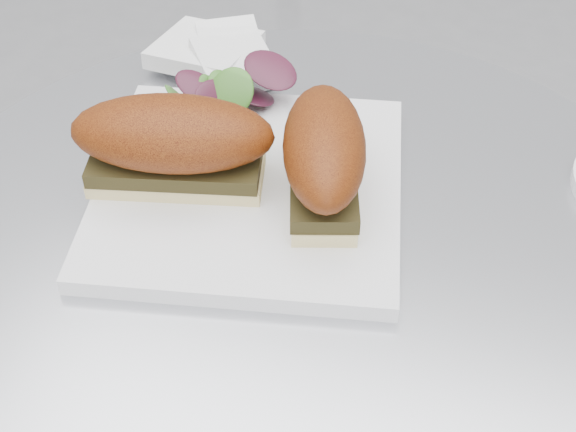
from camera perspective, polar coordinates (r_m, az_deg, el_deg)
name	(u,v)px	position (r m, az deg, el deg)	size (l,w,h in m)	color
table	(295,419)	(0.85, 0.50, -14.25)	(0.70, 0.70, 0.73)	silver
plate	(250,188)	(0.70, -2.75, 2.02)	(0.26, 0.26, 0.02)	white
sandwich_left	(173,142)	(0.67, -8.16, 5.25)	(0.18, 0.11, 0.08)	#D4C384
sandwich_right	(324,154)	(0.66, 2.57, 4.39)	(0.11, 0.16, 0.08)	#D4C384
salad	(221,96)	(0.75, -4.79, 8.49)	(0.11, 0.11, 0.05)	#407E29
napkin	(220,62)	(0.86, -4.86, 10.84)	(0.13, 0.13, 0.02)	white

